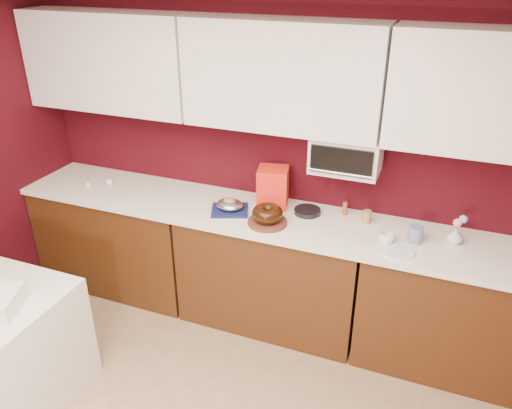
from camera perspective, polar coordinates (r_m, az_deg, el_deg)
The scene contains 28 objects.
wall_back at distance 3.64m, azimuth 3.69°, elevation 5.70°, with size 4.00×0.02×2.50m, color #3C080F.
base_cabinet_left at distance 4.32m, azimuth -15.08°, elevation -3.75°, with size 1.31×0.58×0.86m, color #44240D.
base_cabinet_center at distance 3.76m, azimuth 1.85°, elevation -7.64°, with size 1.31×0.58×0.86m, color #44240D.
base_cabinet_right at distance 3.63m, azimuth 22.47°, elevation -11.40°, with size 1.31×0.58×0.86m, color #44240D.
countertop at distance 3.53m, azimuth 1.95°, elevation -1.59°, with size 4.00×0.62×0.04m, color white.
upper_cabinet_left at distance 3.94m, azimuth -16.33°, elevation 15.41°, with size 1.31×0.33×0.70m, color white.
upper_cabinet_center at distance 3.32m, azimuth 3.09°, elevation 14.46°, with size 1.31×0.33×0.70m, color white.
upper_cabinet_right at distance 3.18m, azimuth 27.00°, elevation 11.11°, with size 1.31×0.33×0.70m, color white.
toaster_oven at distance 3.37m, azimuth 10.31°, elevation 5.79°, with size 0.45×0.30×0.25m, color white.
toaster_oven_door at distance 3.22m, azimuth 9.71°, elevation 4.87°, with size 0.40×0.02×0.18m, color black.
toaster_oven_handle at distance 3.23m, azimuth 9.56°, elevation 3.54°, with size 0.02×0.02×0.42m, color silver.
cake_base at distance 3.41m, azimuth 1.30°, elevation -2.03°, with size 0.27×0.27×0.02m, color #5C2A1B.
bundt_cake at distance 3.38m, azimuth 1.32°, elevation -1.02°, with size 0.21×0.21×0.09m, color black.
navy_towel at distance 3.58m, azimuth -3.01°, elevation -0.65°, with size 0.26×0.22×0.02m, color #131B4A.
foil_ham_nest at distance 3.56m, azimuth -3.03°, elevation -0.00°, with size 0.19×0.16×0.07m, color silver.
roasted_ham at distance 3.55m, azimuth -3.04°, elevation 0.36°, with size 0.09×0.08×0.06m, color #AD6D4F.
pandoro_box at distance 3.60m, azimuth 1.94°, elevation 1.99°, with size 0.21×0.19×0.29m, color red.
dark_pan at distance 3.56m, azimuth 5.89°, elevation -0.77°, with size 0.19×0.19×0.03m, color black.
coffee_mug at distance 3.27m, azimuth 14.72°, elevation -3.65°, with size 0.08×0.08×0.09m, color white.
blue_jar at distance 3.34m, azimuth 17.74°, elevation -3.27°, with size 0.09×0.09×0.11m, color navy.
flower_vase at distance 3.40m, azimuth 21.79°, elevation -3.26°, with size 0.08×0.08×0.12m, color silver.
flower_pink at distance 3.36m, azimuth 22.04°, elevation -1.96°, with size 0.05×0.05×0.05m, color pink.
flower_blue at distance 3.37m, azimuth 22.61°, elevation -1.56°, with size 0.05×0.05×0.05m, color #88AADA.
china_plate at distance 3.23m, azimuth 15.79°, elevation -5.07°, with size 0.22×0.22×0.01m, color white.
amber_bottle at distance 3.57m, azimuth 10.13°, elevation -0.44°, with size 0.03×0.03×0.10m, color brown.
paper_cup at distance 3.49m, azimuth 12.55°, elevation -1.38°, with size 0.06×0.06×0.09m, color olive.
egg_left at distance 4.17m, azimuth -18.65°, elevation 2.19°, with size 0.05×0.04×0.04m, color silver.
egg_right at distance 4.16m, azimuth -16.42°, elevation 2.50°, with size 0.06×0.05×0.05m, color white.
Camera 1 is at (1.02, -1.00, 2.55)m, focal length 35.00 mm.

